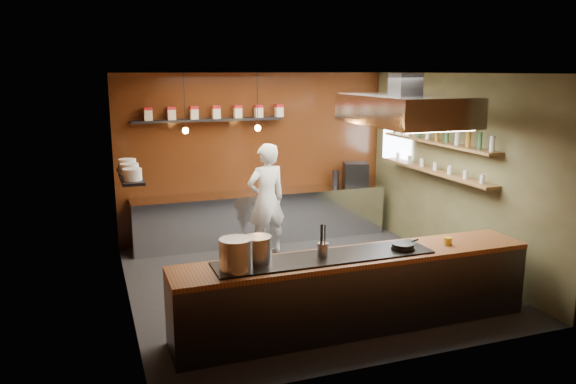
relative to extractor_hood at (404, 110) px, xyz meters
name	(u,v)px	position (x,y,z in m)	size (l,w,h in m)	color
floor	(306,281)	(-1.30, 0.40, -2.51)	(5.00, 5.00, 0.00)	black
back_wall	(256,156)	(-1.30, 2.90, -1.01)	(5.00, 5.00, 0.00)	#341409
left_wall	(123,194)	(-3.80, 0.40, -1.01)	(5.00, 5.00, 0.00)	#341409
right_wall	(455,171)	(1.20, 0.40, -1.01)	(5.00, 5.00, 0.00)	#454327
ceiling	(307,73)	(-1.30, 0.40, 0.49)	(5.00, 5.00, 0.00)	silver
window_pane	(397,134)	(1.15, 2.10, -0.61)	(1.00, 1.00, 0.00)	white
prep_counter	(262,216)	(-1.30, 2.57, -2.06)	(4.60, 0.65, 0.90)	silver
pass_counter	(355,291)	(-1.30, -1.20, -2.04)	(4.40, 0.72, 0.94)	#38383D
tin_shelf	(208,120)	(-2.20, 2.76, -0.31)	(2.60, 0.26, 0.04)	black
plate_shelf	(130,176)	(-3.64, 1.40, -0.96)	(0.30, 1.40, 0.04)	black
bottle_shelf_upper	(437,142)	(1.04, 0.70, -0.59)	(0.26, 2.80, 0.04)	brown
bottle_shelf_lower	(435,171)	(1.04, 0.70, -1.06)	(0.26, 2.80, 0.04)	brown
extractor_hood	(404,110)	(0.00, 0.00, 0.00)	(1.20, 2.00, 0.72)	#38383D
pendant_left	(185,127)	(-2.70, 2.10, -0.35)	(0.10, 0.10, 0.95)	black
pendant_right	(258,125)	(-1.50, 2.10, -0.35)	(0.10, 0.10, 0.95)	black
storage_tins	(216,112)	(-2.05, 2.76, -0.17)	(2.43, 0.13, 0.22)	#BFB59E
plate_stacks	(130,169)	(-3.64, 1.40, -0.86)	(0.26, 1.16, 0.16)	white
bottles	(437,133)	(1.04, 0.70, -0.45)	(0.06, 2.66, 0.24)	silver
wine_glasses	(435,166)	(1.04, 0.70, -0.97)	(0.07, 2.37, 0.13)	silver
stockpot_large	(236,255)	(-2.78, -1.29, -1.39)	(0.36, 0.36, 0.35)	#B3B5BA
stockpot_small	(257,249)	(-2.49, -1.12, -1.42)	(0.32, 0.32, 0.30)	#B3B5BA
utensil_crock	(323,250)	(-1.73, -1.19, -1.48)	(0.13, 0.13, 0.16)	#B8BBC0
frying_pan	(403,246)	(-0.71, -1.26, -1.53)	(0.43, 0.29, 0.07)	black
butter_jar	(448,241)	(-0.06, -1.24, -1.54)	(0.10, 0.10, 0.09)	gold
espresso_machine	(355,174)	(0.55, 2.54, -1.39)	(0.44, 0.41, 0.44)	black
chef	(266,200)	(-1.46, 1.78, -1.56)	(0.69, 0.45, 1.88)	white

